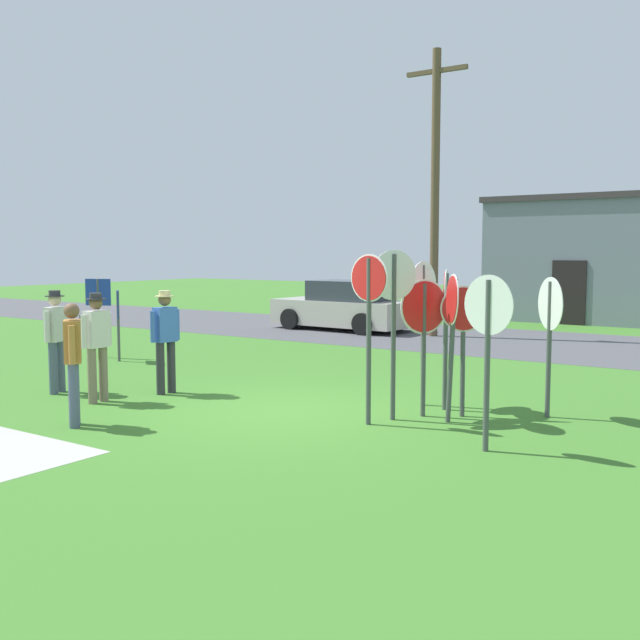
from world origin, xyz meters
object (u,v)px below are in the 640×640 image
(stop_sign_tallest, at_px, (369,311))
(person_in_blue, at_px, (165,336))
(stop_sign_rear_right, at_px, (488,332))
(stop_sign_rear_left, at_px, (394,305))
(person_with_sunhat, at_px, (56,335))
(stop_sign_leaning_left, at_px, (463,329))
(stop_sign_leaning_right, at_px, (452,322))
(info_panel_leftmost, at_px, (98,303))
(stop_sign_center_cluster, at_px, (446,315))
(utility_pole, at_px, (435,188))
(info_panel_middle, at_px, (118,313))
(stop_sign_nearest, at_px, (424,323))
(parked_car_on_street, at_px, (344,307))
(person_holding_notes, at_px, (96,339))
(stop_sign_far_back, at_px, (550,322))
(person_in_dark_shirt, at_px, (73,357))
(stop_sign_low_front, at_px, (423,308))

(stop_sign_tallest, xyz_separation_m, person_in_blue, (-3.95, 0.01, -0.59))
(stop_sign_rear_right, bearing_deg, stop_sign_rear_left, 154.24)
(person_with_sunhat, bearing_deg, stop_sign_leaning_left, 19.29)
(stop_sign_leaning_right, distance_m, info_panel_leftmost, 9.35)
(stop_sign_center_cluster, relative_size, person_in_blue, 1.22)
(utility_pole, height_order, info_panel_middle, utility_pole)
(stop_sign_center_cluster, xyz_separation_m, stop_sign_tallest, (-0.46, -1.48, 0.13))
(info_panel_middle, bearing_deg, utility_pole, 66.95)
(stop_sign_rear_left, height_order, person_in_blue, stop_sign_rear_left)
(stop_sign_nearest, height_order, person_in_blue, stop_sign_nearest)
(parked_car_on_street, relative_size, person_holding_notes, 2.52)
(info_panel_leftmost, bearing_deg, person_with_sunhat, -48.29)
(info_panel_leftmost, bearing_deg, stop_sign_rear_left, -11.67)
(stop_sign_leaning_left, height_order, stop_sign_tallest, stop_sign_tallest)
(stop_sign_rear_right, xyz_separation_m, person_with_sunhat, (-7.38, -0.61, -0.45))
(stop_sign_far_back, height_order, person_holding_notes, stop_sign_far_back)
(person_with_sunhat, bearing_deg, person_in_dark_shirt, -31.27)
(utility_pole, xyz_separation_m, parked_car_on_street, (-2.98, -0.01, -3.45))
(stop_sign_center_cluster, relative_size, stop_sign_leaning_right, 1.02)
(parked_car_on_street, height_order, stop_sign_center_cluster, stop_sign_center_cluster)
(utility_pole, height_order, person_holding_notes, utility_pole)
(stop_sign_tallest, relative_size, info_panel_leftmost, 1.32)
(parked_car_on_street, distance_m, stop_sign_far_back, 12.29)
(person_holding_notes, bearing_deg, info_panel_leftmost, 140.53)
(stop_sign_low_front, xyz_separation_m, stop_sign_nearest, (0.37, -0.71, -0.17))
(stop_sign_center_cluster, bearing_deg, utility_pole, 116.72)
(utility_pole, xyz_separation_m, stop_sign_tallest, (4.00, -10.33, -2.57))
(stop_sign_rear_right, xyz_separation_m, person_in_blue, (-5.82, 0.39, -0.45))
(utility_pole, distance_m, stop_sign_rear_left, 11.00)
(utility_pole, height_order, stop_sign_rear_left, utility_pole)
(stop_sign_leaning_left, bearing_deg, person_holding_notes, -155.50)
(utility_pole, distance_m, info_panel_leftmost, 9.68)
(stop_sign_rear_left, xyz_separation_m, person_in_dark_shirt, (-3.41, -2.80, -0.68))
(person_in_dark_shirt, bearing_deg, person_holding_notes, 130.47)
(stop_sign_leaning_right, distance_m, stop_sign_leaning_left, 0.49)
(utility_pole, relative_size, person_holding_notes, 4.56)
(stop_sign_leaning_left, bearing_deg, stop_sign_tallest, -124.58)
(person_with_sunhat, bearing_deg, stop_sign_low_front, 25.15)
(stop_sign_leaning_right, distance_m, stop_sign_low_front, 1.20)
(stop_sign_tallest, xyz_separation_m, info_panel_leftmost, (-8.36, 2.20, -0.35))
(person_with_sunhat, bearing_deg, person_in_blue, 32.59)
(parked_car_on_street, relative_size, person_in_dark_shirt, 2.59)
(stop_sign_low_front, distance_m, stop_sign_nearest, 0.82)
(info_panel_middle, bearing_deg, person_with_sunhat, -56.52)
(info_panel_leftmost, bearing_deg, stop_sign_nearest, -8.51)
(utility_pole, distance_m, stop_sign_leaning_left, 10.70)
(stop_sign_center_cluster, xyz_separation_m, stop_sign_nearest, (-0.07, -0.59, -0.08))
(stop_sign_leaning_left, bearing_deg, stop_sign_low_front, 155.94)
(stop_sign_low_front, distance_m, info_panel_middle, 7.57)
(utility_pole, bearing_deg, parked_car_on_street, -179.84)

